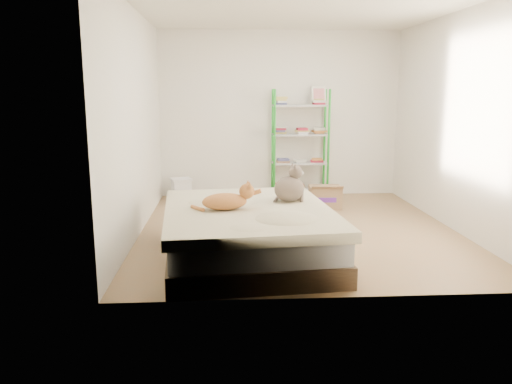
{
  "coord_description": "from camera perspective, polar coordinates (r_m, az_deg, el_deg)",
  "views": [
    {
      "loc": [
        -0.88,
        -5.89,
        1.66
      ],
      "look_at": [
        -0.56,
        -0.75,
        0.62
      ],
      "focal_mm": 35.0,
      "sensor_mm": 36.0,
      "label": 1
    }
  ],
  "objects": [
    {
      "name": "room",
      "position": [
        5.97,
        4.95,
        7.91
      ],
      "size": [
        3.81,
        4.21,
        2.61
      ],
      "color": "#9C7147",
      "rests_on": "ground"
    },
    {
      "name": "orange_cat",
      "position": [
        4.88,
        -3.62,
        -0.84
      ],
      "size": [
        0.56,
        0.35,
        0.21
      ],
      "primitive_type": null,
      "rotation": [
        0.0,
        0.0,
        0.14
      ],
      "color": "#D27048",
      "rests_on": "bed"
    },
    {
      "name": "cardboard_box",
      "position": [
        7.31,
        7.9,
        -0.55
      ],
      "size": [
        0.47,
        0.45,
        0.36
      ],
      "rotation": [
        0.0,
        0.0,
        -0.05
      ],
      "color": "#9E8557",
      "rests_on": "ground"
    },
    {
      "name": "white_bin",
      "position": [
        7.81,
        -8.52,
        0.32
      ],
      "size": [
        0.37,
        0.35,
        0.35
      ],
      "rotation": [
        0.0,
        0.0,
        0.31
      ],
      "color": "white",
      "rests_on": "ground"
    },
    {
      "name": "bed",
      "position": [
        5.05,
        -0.93,
        -4.69
      ],
      "size": [
        1.8,
        2.17,
        0.52
      ],
      "rotation": [
        0.0,
        0.0,
        0.09
      ],
      "color": "#503928",
      "rests_on": "ground"
    },
    {
      "name": "shelf_unit",
      "position": [
        7.91,
        5.09,
        5.11
      ],
      "size": [
        0.88,
        0.36,
        1.74
      ],
      "color": "green",
      "rests_on": "ground"
    },
    {
      "name": "grey_cat",
      "position": [
        5.23,
        3.83,
        0.98
      ],
      "size": [
        0.4,
        0.35,
        0.39
      ],
      "primitive_type": null,
      "rotation": [
        0.0,
        0.0,
        1.79
      ],
      "color": "#806B59",
      "rests_on": "bed"
    }
  ]
}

